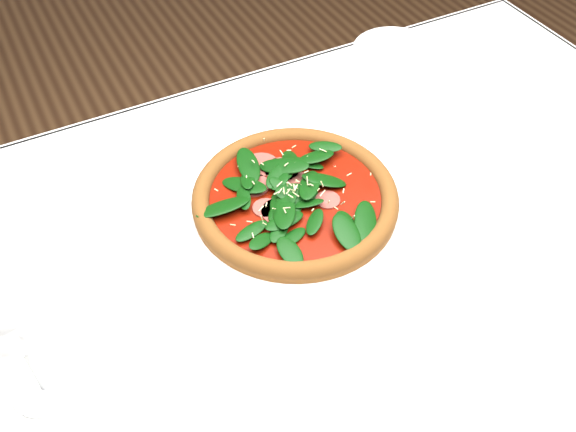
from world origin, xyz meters
TOP-DOWN VIEW (x-y plane):
  - dining_table at (0.00, 0.00)m, footprint 1.21×0.81m
  - plate at (-0.02, 0.09)m, footprint 0.31×0.31m
  - pizza at (-0.02, 0.09)m, footprint 0.35×0.35m
  - wine_glass at (-0.37, -0.02)m, footprint 0.08×0.08m
  - saucer_far at (0.31, 0.34)m, footprint 0.14×0.14m

SIDE VIEW (x-z plane):
  - dining_table at x=0.00m, z-range 0.27..1.02m
  - saucer_far at x=0.31m, z-range 0.75..0.76m
  - plate at x=-0.02m, z-range 0.75..0.76m
  - pizza at x=-0.02m, z-range 0.76..0.79m
  - wine_glass at x=-0.37m, z-range 0.79..0.98m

